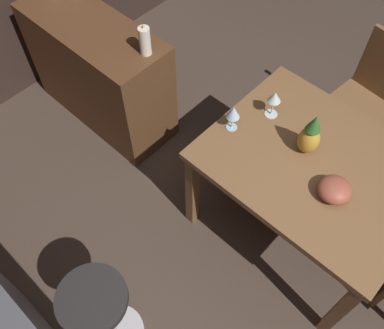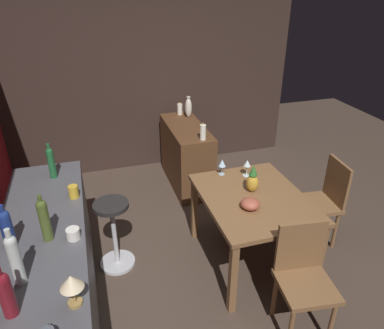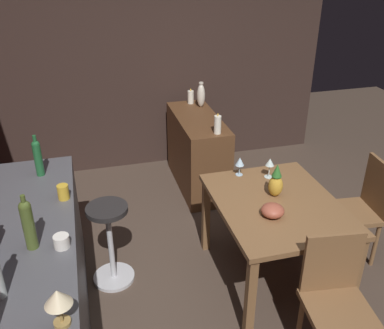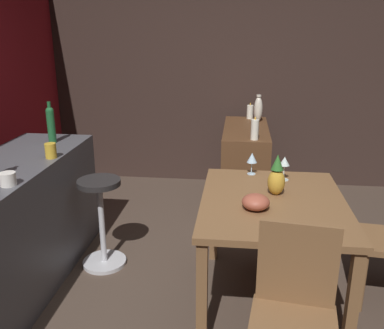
# 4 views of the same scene
# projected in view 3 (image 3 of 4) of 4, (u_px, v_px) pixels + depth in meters

# --- Properties ---
(ground_plane) EXTENTS (9.00, 9.00, 0.00)m
(ground_plane) POSITION_uv_depth(u_px,v_px,m) (238.00, 300.00, 3.34)
(ground_plane) COLOR #47382D
(wall_side_right) EXTENTS (0.10, 4.40, 2.60)m
(wall_side_right) POSITION_uv_depth(u_px,v_px,m) (139.00, 58.00, 4.86)
(wall_side_right) COLOR #33231E
(wall_side_right) RESTS_ON ground_plane
(dining_table) EXTENTS (1.12, 0.90, 0.74)m
(dining_table) POSITION_uv_depth(u_px,v_px,m) (276.00, 212.00, 3.27)
(dining_table) COLOR brown
(dining_table) RESTS_ON ground_plane
(kitchen_counter) EXTENTS (2.10, 0.60, 0.90)m
(kitchen_counter) POSITION_uv_depth(u_px,v_px,m) (36.00, 293.00, 2.80)
(kitchen_counter) COLOR #4C4C51
(kitchen_counter) RESTS_ON ground_plane
(sideboard_cabinet) EXTENTS (1.10, 0.44, 0.82)m
(sideboard_cabinet) POSITION_uv_depth(u_px,v_px,m) (198.00, 152.00, 4.74)
(sideboard_cabinet) COLOR #56351E
(sideboard_cabinet) RESTS_ON ground_plane
(chair_near_window) EXTENTS (0.45, 0.45, 0.90)m
(chair_near_window) POSITION_uv_depth(u_px,v_px,m) (335.00, 298.00, 2.70)
(chair_near_window) COLOR brown
(chair_near_window) RESTS_ON ground_plane
(chair_by_doorway) EXTENTS (0.44, 0.44, 0.91)m
(chair_by_doorway) POSITION_uv_depth(u_px,v_px,m) (362.00, 207.00, 3.61)
(chair_by_doorway) COLOR brown
(chair_by_doorway) RESTS_ON ground_plane
(bar_stool) EXTENTS (0.34, 0.34, 0.70)m
(bar_stool) POSITION_uv_depth(u_px,v_px,m) (110.00, 242.00, 3.39)
(bar_stool) COLOR #262323
(bar_stool) RESTS_ON ground_plane
(wine_glass_left) EXTENTS (0.07, 0.07, 0.17)m
(wine_glass_left) POSITION_uv_depth(u_px,v_px,m) (270.00, 163.00, 3.51)
(wine_glass_left) COLOR silver
(wine_glass_left) RESTS_ON dining_table
(wine_glass_right) EXTENTS (0.07, 0.07, 0.16)m
(wine_glass_right) POSITION_uv_depth(u_px,v_px,m) (240.00, 162.00, 3.55)
(wine_glass_right) COLOR silver
(wine_glass_right) RESTS_ON dining_table
(pineapple_centerpiece) EXTENTS (0.11, 0.11, 0.27)m
(pineapple_centerpiece) POSITION_uv_depth(u_px,v_px,m) (276.00, 182.00, 3.26)
(pineapple_centerpiece) COLOR gold
(pineapple_centerpiece) RESTS_ON dining_table
(fruit_bowl) EXTENTS (0.16, 0.16, 0.09)m
(fruit_bowl) POSITION_uv_depth(u_px,v_px,m) (273.00, 210.00, 3.04)
(fruit_bowl) COLOR #9E4C38
(fruit_bowl) RESTS_ON dining_table
(wine_bottle_green) EXTENTS (0.06, 0.06, 0.32)m
(wine_bottle_green) POSITION_uv_depth(u_px,v_px,m) (38.00, 156.00, 3.20)
(wine_bottle_green) COLOR #1E592D
(wine_bottle_green) RESTS_ON kitchen_counter
(wine_bottle_olive) EXTENTS (0.07, 0.07, 0.35)m
(wine_bottle_olive) POSITION_uv_depth(u_px,v_px,m) (28.00, 223.00, 2.42)
(wine_bottle_olive) COLOR #475623
(wine_bottle_olive) RESTS_ON kitchen_counter
(cup_white) EXTENTS (0.13, 0.09, 0.08)m
(cup_white) POSITION_uv_depth(u_px,v_px,m) (62.00, 241.00, 2.49)
(cup_white) COLOR white
(cup_white) RESTS_ON kitchen_counter
(cup_mustard) EXTENTS (0.11, 0.08, 0.11)m
(cup_mustard) POSITION_uv_depth(u_px,v_px,m) (63.00, 192.00, 2.95)
(cup_mustard) COLOR gold
(cup_mustard) RESTS_ON kitchen_counter
(counter_lamp) EXTENTS (0.13, 0.13, 0.21)m
(counter_lamp) POSITION_uv_depth(u_px,v_px,m) (58.00, 300.00, 1.93)
(counter_lamp) COLOR #A58447
(counter_lamp) RESTS_ON kitchen_counter
(pillar_candle_tall) EXTENTS (0.07, 0.07, 0.20)m
(pillar_candle_tall) POSITION_uv_depth(u_px,v_px,m) (218.00, 125.00, 4.14)
(pillar_candle_tall) COLOR white
(pillar_candle_tall) RESTS_ON sideboard_cabinet
(pillar_candle_short) EXTENTS (0.07, 0.07, 0.17)m
(pillar_candle_short) POSITION_uv_depth(u_px,v_px,m) (191.00, 97.00, 4.91)
(pillar_candle_short) COLOR white
(pillar_candle_short) RESTS_ON sideboard_cabinet
(vase_ceramic_ivory) EXTENTS (0.09, 0.09, 0.28)m
(vase_ceramic_ivory) POSITION_uv_depth(u_px,v_px,m) (201.00, 95.00, 4.78)
(vase_ceramic_ivory) COLOR beige
(vase_ceramic_ivory) RESTS_ON sideboard_cabinet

